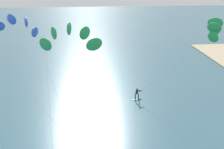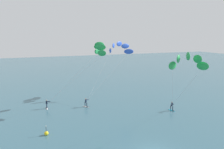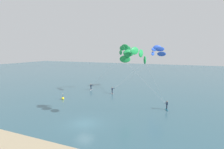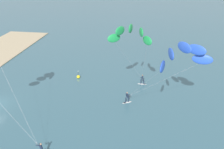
% 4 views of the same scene
% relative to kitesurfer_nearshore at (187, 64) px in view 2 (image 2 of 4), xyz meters
% --- Properties ---
extents(kitesurfer_nearshore, '(6.88, 10.40, 11.27)m').
position_rel_kitesurfer_nearshore_xyz_m(kitesurfer_nearshore, '(0.00, 0.00, 0.00)').
color(kitesurfer_nearshore, '#23ADD1').
rests_on(kitesurfer_nearshore, ground).
extents(kitesurfer_mid_water, '(12.70, 10.52, 12.06)m').
position_rel_kitesurfer_nearshore_xyz_m(kitesurfer_mid_water, '(-0.94, 21.48, 0.67)').
color(kitesurfer_mid_water, white).
rests_on(kitesurfer_mid_water, ground).
extents(kitesurfer_far_out, '(11.26, 5.68, 12.19)m').
position_rel_kitesurfer_nearshore_xyz_m(kitesurfer_far_out, '(-7.63, 15.68, 0.86)').
color(kitesurfer_far_out, white).
rests_on(kitesurfer_far_out, ground).
extents(marker_buoy, '(0.56, 0.56, 1.38)m').
position_rel_kitesurfer_nearshore_xyz_m(marker_buoy, '(-18.05, 5.72, -9.37)').
color(marker_buoy, yellow).
rests_on(marker_buoy, ground).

